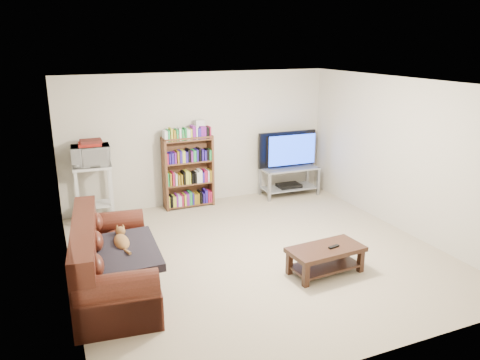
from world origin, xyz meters
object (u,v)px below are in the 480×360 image
sofa (108,266)px  tv_stand (289,176)px  coffee_table (326,255)px  bookshelf (188,171)px

sofa → tv_stand: sofa is taller
tv_stand → coffee_table: bearing=-108.8°
bookshelf → coffee_table: bearing=-74.6°
sofa → coffee_table: 2.74m
tv_stand → bookshelf: (-2.01, 0.14, 0.30)m
sofa → bookshelf: size_ratio=1.67×
tv_stand → bookshelf: size_ratio=0.87×
coffee_table → bookshelf: (-0.88, 3.17, 0.42)m
tv_stand → bookshelf: bookshelf is taller
bookshelf → tv_stand: bearing=-3.9°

